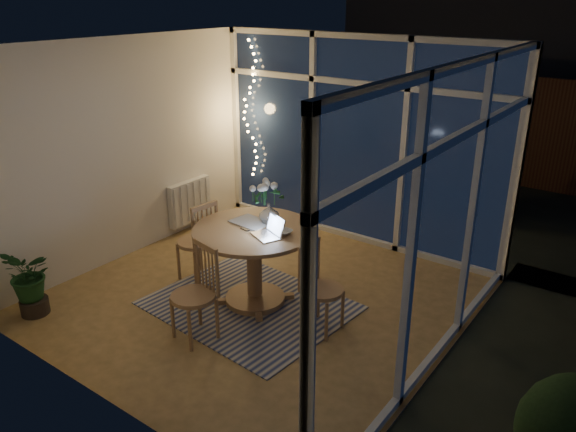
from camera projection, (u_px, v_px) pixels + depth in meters
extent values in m
plane|color=brown|center=(260.00, 297.00, 6.02)|extent=(4.00, 4.00, 0.00)
plane|color=white|center=(255.00, 45.00, 5.05)|extent=(4.00, 4.00, 0.00)
cube|color=white|center=(358.00, 141.00, 7.03)|extent=(4.00, 0.04, 2.60)
cube|color=white|center=(83.00, 253.00, 4.03)|extent=(4.00, 0.04, 2.60)
cube|color=white|center=(126.00, 151.00, 6.63)|extent=(0.04, 4.00, 2.60)
cube|color=white|center=(454.00, 229.00, 4.44)|extent=(0.04, 4.00, 2.60)
cube|color=silver|center=(356.00, 142.00, 7.00)|extent=(4.00, 0.10, 2.60)
cube|color=silver|center=(449.00, 228.00, 4.46)|extent=(0.10, 4.00, 2.60)
cube|color=silver|center=(190.00, 201.00, 7.60)|extent=(0.10, 0.70, 0.58)
cube|color=black|center=(468.00, 188.00, 9.52)|extent=(12.00, 6.00, 0.10)
cube|color=#3E1F16|center=(456.00, 123.00, 9.81)|extent=(11.00, 0.08, 1.80)
cube|color=#2E2F37|center=(531.00, 36.00, 11.40)|extent=(7.00, 3.00, 2.20)
sphere|color=black|center=(355.00, 169.00, 8.84)|extent=(0.90, 0.90, 0.90)
cube|color=beige|center=(249.00, 305.00, 5.86)|extent=(2.06, 1.70, 0.01)
cylinder|color=#A7754B|center=(254.00, 266.00, 5.78)|extent=(1.33, 1.33, 0.84)
cube|color=#A7754B|center=(196.00, 240.00, 6.23)|extent=(0.50, 0.50, 0.97)
cube|color=#A7754B|center=(323.00, 288.00, 5.29)|extent=(0.42, 0.42, 0.90)
cube|color=#A7754B|center=(193.00, 294.00, 5.14)|extent=(0.52, 0.52, 0.94)
imported|color=white|center=(269.00, 213.00, 5.72)|extent=(0.22, 0.22, 0.21)
imported|color=white|center=(284.00, 232.00, 5.50)|extent=(0.16, 0.16, 0.04)
cube|color=silver|center=(248.00, 223.00, 5.75)|extent=(0.45, 0.40, 0.01)
cube|color=black|center=(246.00, 229.00, 5.60)|extent=(0.10, 0.06, 0.01)
imported|color=#17401C|center=(30.00, 280.00, 5.58)|extent=(0.66, 0.61, 0.76)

